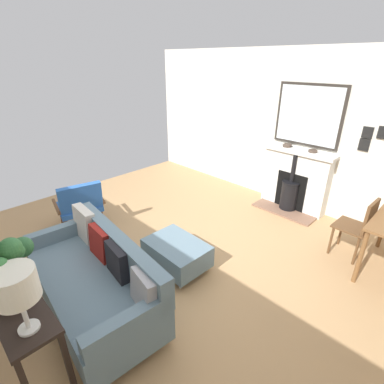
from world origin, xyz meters
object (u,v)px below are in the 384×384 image
(ottoman, at_px, (177,252))
(book_stack, at_px, (0,274))
(table_lamp_far_end, at_px, (15,287))
(sofa, at_px, (96,279))
(armchair_accent, at_px, (80,204))
(console_table, at_px, (10,297))
(fireplace, at_px, (294,182))
(mantel_bowl_far, at_px, (313,151))
(dining_chair_near_fireplace, at_px, (360,224))
(mantel_bowl_near, at_px, (287,145))
(potted_plant, at_px, (1,264))

(ottoman, xyz_separation_m, book_stack, (1.73, -0.32, 0.53))
(table_lamp_far_end, bearing_deg, sofa, -143.34)
(book_stack, bearing_deg, sofa, 164.66)
(armchair_accent, height_order, table_lamp_far_end, table_lamp_far_end)
(armchair_accent, distance_m, console_table, 2.08)
(book_stack, bearing_deg, fireplace, 172.59)
(mantel_bowl_far, height_order, armchair_accent, mantel_bowl_far)
(mantel_bowl_far, distance_m, ottoman, 2.75)
(sofa, bearing_deg, table_lamp_far_end, 36.66)
(armchair_accent, bearing_deg, dining_chair_near_fireplace, 124.54)
(fireplace, distance_m, mantel_bowl_near, 0.65)
(table_lamp_far_end, height_order, dining_chair_near_fireplace, table_lamp_far_end)
(console_table, bearing_deg, armchair_accent, -129.97)
(sofa, xyz_separation_m, ottoman, (-1.01, 0.12, -0.13))
(ottoman, xyz_separation_m, console_table, (1.74, -0.12, 0.40))
(mantel_bowl_far, distance_m, table_lamp_far_end, 4.31)
(dining_chair_near_fireplace, bearing_deg, fireplace, -120.06)
(fireplace, height_order, dining_chair_near_fireplace, fireplace)
(console_table, bearing_deg, mantel_bowl_near, 178.45)
(fireplace, distance_m, book_stack, 4.31)
(mantel_bowl_near, relative_size, potted_plant, 0.22)
(table_lamp_far_end, distance_m, book_stack, 0.82)
(mantel_bowl_near, xyz_separation_m, sofa, (3.58, -0.12, -0.73))
(ottoman, distance_m, dining_chair_near_fireplace, 2.36)
(ottoman, xyz_separation_m, table_lamp_far_end, (1.74, 0.42, 0.88))
(mantel_bowl_far, bearing_deg, sofa, -8.94)
(sofa, distance_m, dining_chair_near_fireplace, 3.25)
(table_lamp_far_end, xyz_separation_m, potted_plant, (-0.00, -0.33, -0.01))
(mantel_bowl_far, distance_m, potted_plant, 4.33)
(console_table, height_order, book_stack, book_stack)
(fireplace, bearing_deg, table_lamp_far_end, 2.54)
(sofa, relative_size, potted_plant, 2.89)
(mantel_bowl_far, relative_size, sofa, 0.07)
(sofa, relative_size, ottoman, 2.40)
(dining_chair_near_fireplace, bearing_deg, ottoman, -39.74)
(mantel_bowl_near, distance_m, potted_plant, 4.31)
(mantel_bowl_far, bearing_deg, mantel_bowl_near, -90.00)
(mantel_bowl_near, relative_size, mantel_bowl_far, 1.06)
(armchair_accent, relative_size, dining_chair_near_fireplace, 0.95)
(sofa, bearing_deg, book_stack, -15.34)
(mantel_bowl_near, relative_size, dining_chair_near_fireplace, 0.17)
(book_stack, bearing_deg, potted_plant, 88.86)
(armchair_accent, bearing_deg, fireplace, 146.56)
(armchair_accent, bearing_deg, potted_plant, 53.57)
(mantel_bowl_near, height_order, armchair_accent, mantel_bowl_near)
(potted_plant, xyz_separation_m, book_stack, (-0.01, -0.41, -0.35))
(armchair_accent, bearing_deg, sofa, 69.36)
(console_table, bearing_deg, mantel_bowl_far, 172.57)
(table_lamp_far_end, distance_m, dining_chair_near_fireplace, 3.75)
(table_lamp_far_end, bearing_deg, console_table, -90.00)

